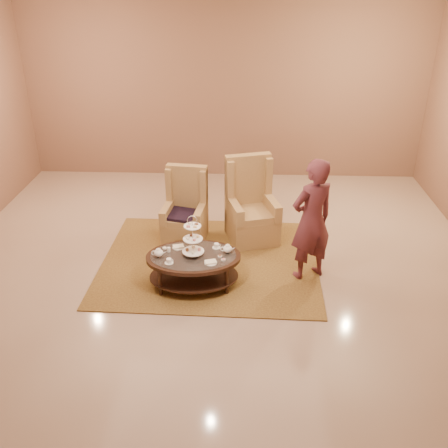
{
  "coord_description": "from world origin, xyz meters",
  "views": [
    {
      "loc": [
        0.39,
        -6.01,
        3.95
      ],
      "look_at": [
        0.14,
        0.2,
        0.75
      ],
      "focal_mm": 40.0,
      "sensor_mm": 36.0,
      "label": 1
    }
  ],
  "objects_px": {
    "armchair_right": "(251,212)",
    "armchair_left": "(186,216)",
    "tea_table": "(194,261)",
    "person": "(312,220)"
  },
  "relations": [
    {
      "from": "armchair_left",
      "to": "armchair_right",
      "type": "distance_m",
      "value": 1.05
    },
    {
      "from": "armchair_left",
      "to": "armchair_right",
      "type": "relative_size",
      "value": 0.89
    },
    {
      "from": "armchair_right",
      "to": "armchair_left",
      "type": "bearing_deg",
      "value": 168.9
    },
    {
      "from": "tea_table",
      "to": "armchair_right",
      "type": "bearing_deg",
      "value": 56.82
    },
    {
      "from": "armchair_right",
      "to": "person",
      "type": "distance_m",
      "value": 1.45
    },
    {
      "from": "armchair_right",
      "to": "tea_table",
      "type": "bearing_deg",
      "value": -135.12
    },
    {
      "from": "tea_table",
      "to": "person",
      "type": "bearing_deg",
      "value": 6.5
    },
    {
      "from": "armchair_left",
      "to": "armchair_right",
      "type": "height_order",
      "value": "armchair_right"
    },
    {
      "from": "armchair_left",
      "to": "tea_table",
      "type": "bearing_deg",
      "value": -72.53
    },
    {
      "from": "tea_table",
      "to": "armchair_left",
      "type": "height_order",
      "value": "armchair_left"
    }
  ]
}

